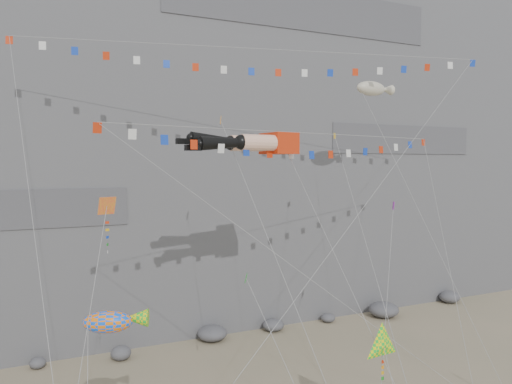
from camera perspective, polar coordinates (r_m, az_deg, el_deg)
cliff at (r=58.06m, az=-10.36°, el=12.67°), size 80.00×28.00×50.00m
talus_boulders at (r=45.44m, az=-5.03°, el=-15.84°), size 60.00×3.00×1.20m
legs_kite at (r=31.81m, az=-0.62°, el=5.62°), size 9.00×14.35×21.30m
flag_banner_upper at (r=38.01m, az=1.02°, el=15.99°), size 33.88×18.97×31.87m
flag_banner_lower at (r=33.67m, az=5.29°, el=6.72°), size 27.11×9.73×20.87m
harlequin_kite at (r=26.23m, az=-16.68°, el=-1.61°), size 4.26×7.08×14.99m
fish_windsock at (r=25.14m, az=-16.60°, el=-14.08°), size 3.67×4.61×8.95m
delta_kite at (r=28.13m, az=14.35°, el=-16.63°), size 2.69×5.06×7.98m
blimp_windsock at (r=42.37m, az=13.04°, el=11.39°), size 4.08×13.18×24.84m
small_kite_a at (r=32.56m, az=-3.80°, el=7.54°), size 2.86×13.97×22.70m
small_kite_b at (r=35.24m, az=15.41°, el=-1.84°), size 8.33×8.60×16.69m
small_kite_c at (r=29.37m, az=-1.02°, el=-10.06°), size 1.85×9.46×12.49m
small_kite_d at (r=38.64m, az=9.25°, el=5.45°), size 5.29×16.43×24.12m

